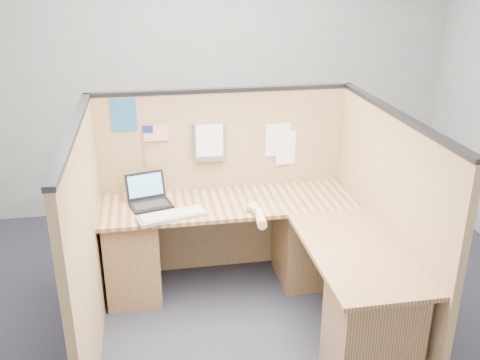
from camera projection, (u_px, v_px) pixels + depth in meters
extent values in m
plane|color=#20212E|center=(246.00, 337.00, 3.71)|extent=(5.00, 5.00, 0.00)
plane|color=gray|center=(204.00, 74.00, 5.24)|extent=(5.00, 0.00, 5.00)
cube|color=olive|center=(223.00, 183.00, 4.34)|extent=(2.05, 0.05, 1.50)
cube|color=#232328|center=(222.00, 90.00, 4.05)|extent=(2.05, 0.06, 0.03)
cube|color=olive|center=(87.00, 247.00, 3.36)|extent=(0.05, 1.80, 1.50)
cube|color=#232328|center=(73.00, 130.00, 3.07)|extent=(0.06, 1.80, 0.03)
cube|color=olive|center=(386.00, 222.00, 3.68)|extent=(0.05, 1.80, 1.50)
cube|color=#232328|center=(398.00, 114.00, 3.39)|extent=(0.06, 1.80, 0.03)
cube|color=brown|center=(230.00, 203.00, 4.05)|extent=(1.95, 0.60, 0.03)
cube|color=brown|center=(357.00, 252.00, 3.36)|extent=(0.60, 1.15, 0.03)
cube|color=brown|center=(133.00, 254.00, 4.07)|extent=(0.40, 0.50, 0.70)
cube|color=brown|center=(304.00, 239.00, 4.29)|extent=(0.40, 0.50, 0.70)
cube|color=brown|center=(372.00, 332.00, 3.21)|extent=(0.50, 0.40, 0.70)
cube|color=black|center=(151.00, 205.00, 3.97)|extent=(0.34, 0.29, 0.02)
cube|color=black|center=(150.00, 185.00, 4.06)|extent=(0.30, 0.13, 0.20)
cube|color=teal|center=(150.00, 185.00, 4.05)|extent=(0.26, 0.11, 0.16)
cube|color=gray|center=(172.00, 216.00, 3.79)|extent=(0.52, 0.29, 0.02)
cube|color=silver|center=(172.00, 214.00, 3.78)|extent=(0.46, 0.24, 0.01)
ellipsoid|color=silver|center=(253.00, 209.00, 3.88)|extent=(0.11, 0.07, 0.04)
ellipsoid|color=tan|center=(253.00, 206.00, 3.87)|extent=(0.08, 0.10, 0.05)
cylinder|color=tan|center=(255.00, 210.00, 3.83)|extent=(0.06, 0.05, 0.06)
cylinder|color=tan|center=(260.00, 218.00, 3.71)|extent=(0.09, 0.25, 0.08)
cube|color=#1F5990|center=(124.00, 115.00, 3.96)|extent=(0.19, 0.00, 0.25)
cylinder|color=olive|center=(144.00, 147.00, 4.07)|extent=(0.01, 0.01, 0.33)
cube|color=red|center=(156.00, 133.00, 4.04)|extent=(0.19, 0.00, 0.12)
cube|color=navy|center=(148.00, 129.00, 4.02)|extent=(0.08, 0.00, 0.06)
cube|color=slate|center=(209.00, 142.00, 4.13)|extent=(0.24, 0.05, 0.30)
cube|color=white|center=(210.00, 141.00, 4.10)|extent=(0.21, 0.01, 0.26)
cube|color=white|center=(278.00, 140.00, 4.25)|extent=(0.21, 0.02, 0.26)
cube|color=white|center=(289.00, 148.00, 4.29)|extent=(0.21, 0.03, 0.27)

